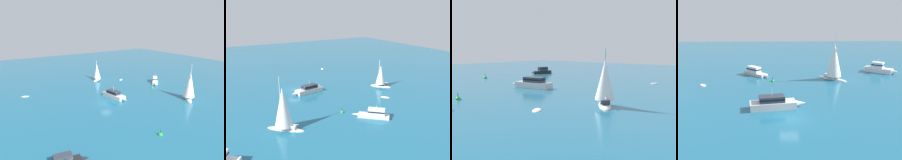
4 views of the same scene
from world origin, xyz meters
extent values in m
plane|color=#1E607F|center=(0.00, 0.00, 0.00)|extent=(160.00, 160.00, 0.00)
ellipsoid|color=silver|center=(-19.40, 9.12, 0.00)|extent=(5.52, 5.85, 0.81)
cube|color=white|center=(-19.93, 8.54, 0.64)|extent=(2.09, 2.15, 0.47)
cylinder|color=silver|center=(-18.96, 9.61, 4.81)|extent=(0.12, 0.12, 8.81)
cylinder|color=silver|center=(-19.96, 8.51, 1.12)|extent=(2.07, 2.25, 0.10)
cone|color=white|center=(-19.23, 9.31, 4.01)|extent=(4.19, 4.19, 6.61)
cube|color=silver|center=(-22.97, -6.63, 0.31)|extent=(5.16, 5.35, 0.63)
cone|color=silver|center=(-20.56, -4.05, 0.31)|extent=(1.43, 1.47, 0.63)
cube|color=silver|center=(-23.29, -6.97, 1.22)|extent=(3.12, 3.21, 1.18)
cube|color=black|center=(-23.29, -6.97, 1.28)|extent=(3.18, 3.26, 0.24)
cylinder|color=silver|center=(-23.29, -6.97, 2.08)|extent=(0.08, 0.08, 0.54)
cube|color=white|center=(-24.91, 20.36, 0.52)|extent=(5.05, 6.00, 1.04)
cone|color=white|center=(-22.82, 23.33, 0.52)|extent=(1.69, 1.80, 1.04)
cube|color=silver|center=(-25.04, 20.17, 1.65)|extent=(2.73, 2.92, 1.23)
cube|color=black|center=(-25.04, 20.17, 1.71)|extent=(2.78, 2.97, 0.24)
cylinder|color=silver|center=(-25.04, 20.17, 2.67)|extent=(0.08, 0.08, 0.81)
cube|color=silver|center=(-3.75, -2.23, 0.51)|extent=(3.33, 6.83, 1.03)
cone|color=silver|center=(-4.44, 1.75, 0.51)|extent=(1.29, 1.79, 1.03)
cube|color=#2D333D|center=(-3.73, -2.38, 1.46)|extent=(2.37, 3.80, 0.88)
cube|color=black|center=(-3.73, -2.38, 1.51)|extent=(2.42, 3.84, 0.24)
cylinder|color=silver|center=(-3.73, -2.38, 2.49)|extent=(0.08, 0.08, 1.18)
ellipsoid|color=silver|center=(-15.62, -15.65, 0.00)|extent=(2.24, 2.01, 0.34)
sphere|color=green|center=(-17.98, -2.82, 0.00)|extent=(0.75, 0.75, 0.75)
cylinder|color=black|center=(-17.98, -2.82, 0.63)|extent=(0.08, 0.08, 0.52)
camera|label=1|loc=(25.40, 41.39, 19.32)|focal=33.80mm
camera|label=2|loc=(-57.95, 21.64, 20.11)|focal=41.77mm
camera|label=3|loc=(-36.32, -37.62, 6.75)|focal=44.59mm
camera|label=4|loc=(31.78, -0.72, 14.01)|focal=42.56mm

